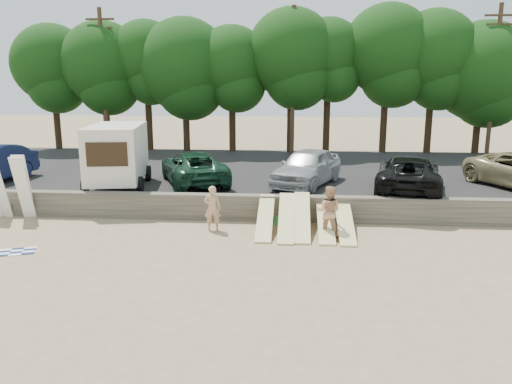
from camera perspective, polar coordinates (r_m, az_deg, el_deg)
ground at (r=16.60m, az=-3.46°, el=-5.99°), size 120.00×120.00×0.00m
seawall at (r=19.31m, az=-2.25°, el=-1.75°), size 44.00×0.50×1.00m
parking_lot at (r=26.63m, az=-0.34°, el=1.94°), size 44.00×14.50×0.70m
treeline at (r=33.10m, az=2.21°, el=14.80°), size 33.67×6.41×9.35m
utility_poles at (r=31.57m, az=4.24°, el=12.85°), size 25.80×0.26×9.00m
box_trailer at (r=22.58m, az=-15.60°, el=4.35°), size 3.00×4.56×2.71m
car_1 at (r=22.82m, az=-7.12°, el=2.78°), size 4.22×5.77×1.46m
car_2 at (r=22.39m, az=5.86°, el=2.87°), size 3.64×5.21×1.65m
car_3 at (r=21.90m, az=17.02°, el=1.98°), size 3.60×5.84×1.51m
surfboard_upright_4 at (r=21.40m, az=-25.01°, el=0.60°), size 0.58×0.72×2.54m
surfboard_upright_5 at (r=21.17m, az=-25.10°, el=0.42°), size 0.55×0.84×2.51m
surfboard_low_0 at (r=17.84m, az=1.07°, el=-2.90°), size 0.56×2.86×1.03m
surfboard_low_1 at (r=17.66m, az=3.51°, el=-2.91°), size 0.56×2.83×1.14m
surfboard_low_2 at (r=17.74m, az=5.29°, el=-2.82°), size 0.56×2.82×1.17m
surfboard_low_3 at (r=17.82m, az=7.94°, el=-3.37°), size 0.56×2.92×0.84m
surfboard_low_4 at (r=17.81m, az=10.15°, el=-3.44°), size 0.56×2.91×0.85m
beachgoer_a at (r=17.92m, az=-5.00°, el=-1.86°), size 0.63×0.43×1.65m
beachgoer_b at (r=17.33m, az=8.29°, el=-2.21°), size 1.00×0.86×1.79m
cooler at (r=18.70m, az=2.80°, el=-3.32°), size 0.43×0.36×0.32m
gear_bag at (r=18.22m, az=4.63°, el=-3.94°), size 0.33×0.29×0.22m
beach_towel at (r=17.62m, az=-26.30°, el=-6.18°), size 1.92×1.92×0.00m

